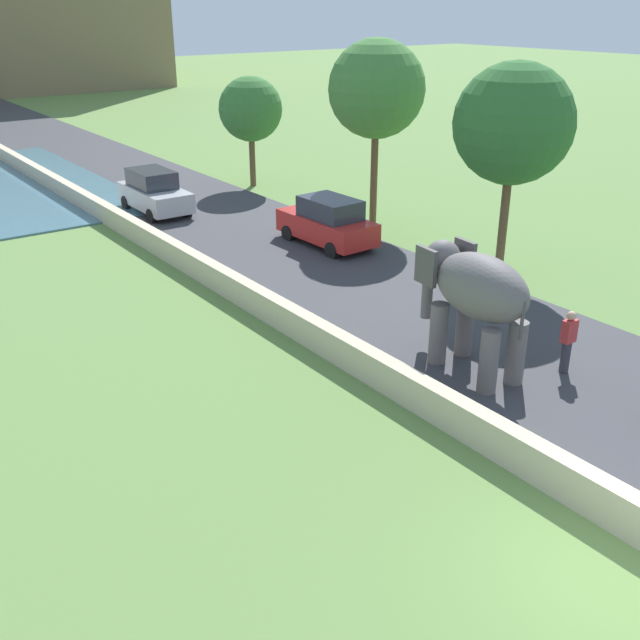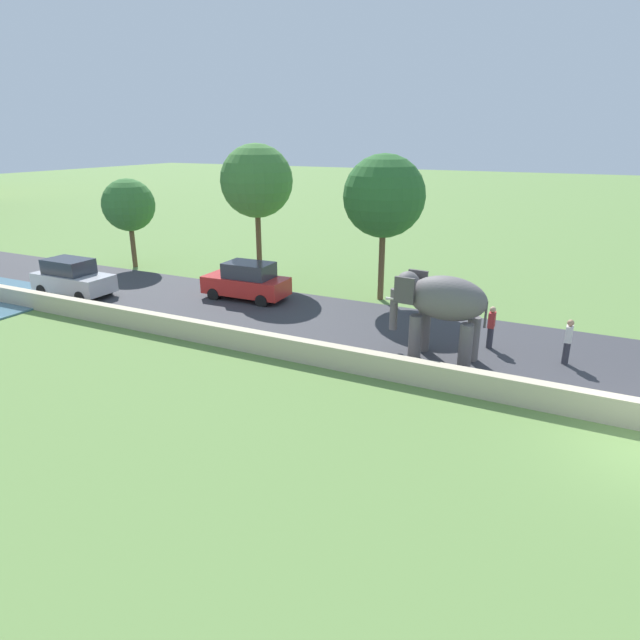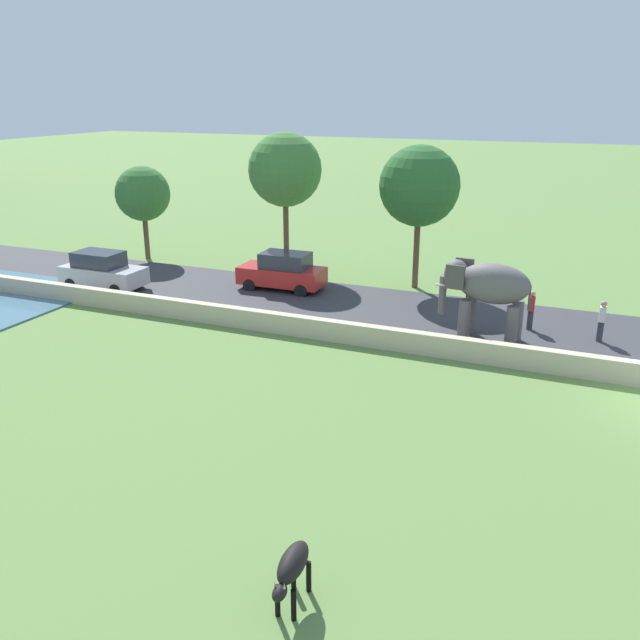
{
  "view_description": "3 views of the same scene",
  "coord_description": "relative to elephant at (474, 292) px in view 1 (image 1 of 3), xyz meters",
  "views": [
    {
      "loc": [
        -8.78,
        -4.37,
        8.25
      ],
      "look_at": [
        0.1,
        7.76,
        1.67
      ],
      "focal_mm": 41.11,
      "sensor_mm": 36.0,
      "label": 1
    },
    {
      "loc": [
        -13.93,
        2.25,
        7.39
      ],
      "look_at": [
        1.52,
        9.83,
        1.49
      ],
      "focal_mm": 30.33,
      "sensor_mm": 36.0,
      "label": 2
    },
    {
      "loc": [
        -20.77,
        2.82,
        8.92
      ],
      "look_at": [
        0.06,
        11.53,
        1.17
      ],
      "focal_mm": 37.6,
      "sensor_mm": 36.0,
      "label": 3
    }
  ],
  "objects": [
    {
      "name": "ground_plane",
      "position": [
        -3.45,
        -6.28,
        -2.04
      ],
      "size": [
        220.0,
        220.0,
        0.0
      ],
      "primitive_type": "plane",
      "color": "#608442"
    },
    {
      "name": "road_surface",
      "position": [
        1.55,
        13.72,
        -2.01
      ],
      "size": [
        7.0,
        120.0,
        0.06
      ],
      "primitive_type": "cube",
      "color": "#38383D",
      "rests_on": "ground"
    },
    {
      "name": "barrier_wall",
      "position": [
        -2.25,
        11.72,
        -1.64
      ],
      "size": [
        0.4,
        110.0,
        0.79
      ],
      "primitive_type": "cube",
      "color": "beige",
      "rests_on": "ground"
    },
    {
      "name": "elephant",
      "position": [
        0.0,
        0.0,
        0.0
      ],
      "size": [
        1.64,
        3.53,
        2.99
      ],
      "color": "#605B5B",
      "rests_on": "ground"
    },
    {
      "name": "person_beside_elephant",
      "position": [
        1.72,
        -1.5,
        -1.16
      ],
      "size": [
        0.36,
        0.22,
        1.63
      ],
      "color": "#33333D",
      "rests_on": "ground"
    },
    {
      "name": "car_red",
      "position": [
        3.13,
        9.87,
        -1.14
      ],
      "size": [
        1.89,
        4.05,
        1.8
      ],
      "color": "red",
      "rests_on": "ground"
    },
    {
      "name": "car_silver",
      "position": [
        -0.02,
        17.76,
        -1.14
      ],
      "size": [
        1.81,
        4.01,
        1.8
      ],
      "color": "#B7B7BC",
      "rests_on": "ground"
    },
    {
      "name": "tree_near",
      "position": [
        6.43,
        11.24,
        3.14
      ],
      "size": [
        3.68,
        3.68,
        7.03
      ],
      "color": "brown",
      "rests_on": "ground"
    },
    {
      "name": "tree_mid",
      "position": [
        5.98,
        4.25,
        2.75
      ],
      "size": [
        3.7,
        3.7,
        6.66
      ],
      "color": "brown",
      "rests_on": "ground"
    },
    {
      "name": "tree_far",
      "position": [
        5.91,
        19.61,
        1.55
      ],
      "size": [
        2.97,
        2.97,
        5.09
      ],
      "color": "brown",
      "rests_on": "ground"
    }
  ]
}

